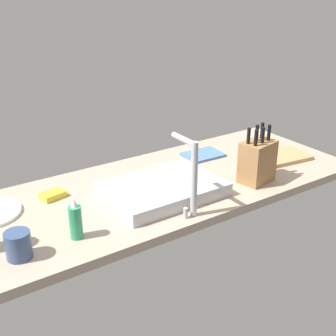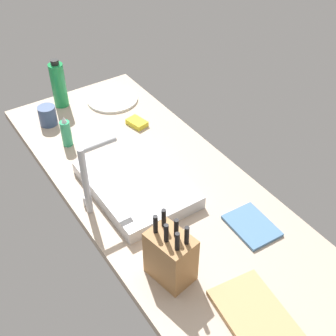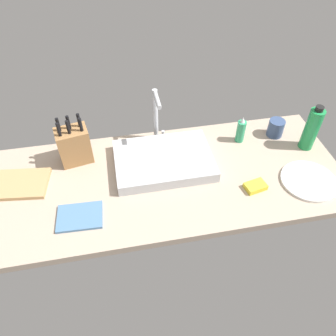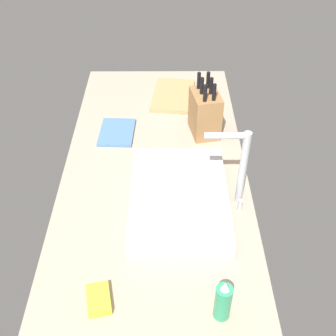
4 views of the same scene
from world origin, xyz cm
name	(u,v)px [view 2 (image 2 of 4)]	position (x,y,z in cm)	size (l,w,h in cm)	color
countertop_slab	(161,192)	(0.00, 0.00, 1.75)	(170.30, 65.45, 3.50)	tan
sink_basin	(136,184)	(4.72, 8.13, 6.11)	(44.56, 31.45, 5.23)	#B7BABF
faucet	(88,175)	(4.58, 26.28, 19.98)	(5.50, 13.88, 28.13)	#B7BABF
knife_block	(171,256)	(-34.73, 19.11, 12.61)	(15.66, 12.36, 24.04)	#9E7042
cutting_board	(256,317)	(-61.12, 7.27, 4.40)	(27.26, 17.25, 1.80)	tan
soap_bottle	(66,133)	(45.09, 18.09, 9.73)	(4.29, 4.29, 14.28)	#2D9966
water_bottle	(59,85)	(75.58, 7.58, 14.53)	(6.76, 6.76, 23.55)	#1E8E47
dinner_plate	(112,99)	(65.98, -14.62, 4.10)	(24.53, 24.53, 1.20)	white
dish_towel	(252,226)	(-33.86, -15.44, 4.10)	(17.93, 13.32, 1.20)	teal
coffee_mug	(48,115)	(64.18, 18.87, 7.93)	(7.91, 7.91, 8.86)	#384C75
dish_sponge	(137,123)	(41.19, -13.78, 4.70)	(9.00, 6.00, 2.40)	yellow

